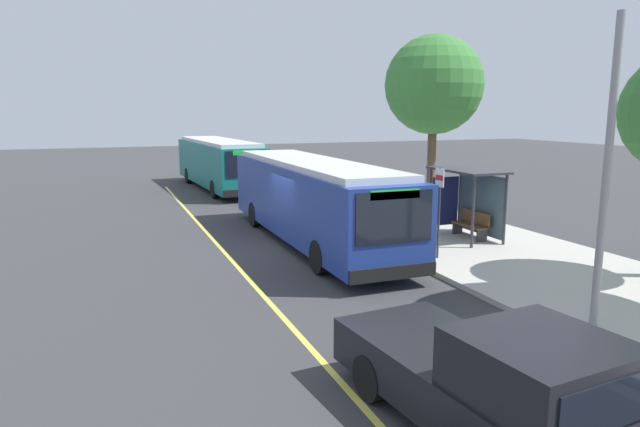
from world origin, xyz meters
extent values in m
plane|color=#38383A|center=(0.00, 0.00, 0.00)|extent=(120.00, 120.00, 0.00)
cube|color=#B7B2A8|center=(0.00, 6.00, 0.07)|extent=(44.00, 6.40, 0.15)
cube|color=#E0D64C|center=(0.00, -2.20, 0.00)|extent=(36.00, 0.14, 0.01)
cube|color=navy|center=(-0.56, 1.00, 1.55)|extent=(11.95, 2.55, 2.40)
cube|color=silver|center=(-0.56, 1.00, 2.85)|extent=(10.99, 2.30, 0.20)
cube|color=black|center=(5.43, 1.00, 1.98)|extent=(0.04, 2.17, 1.34)
cube|color=black|center=(-0.56, 2.29, 1.84)|extent=(10.51, 0.04, 1.06)
cube|color=yellow|center=(-0.56, 2.29, 0.57)|extent=(11.35, 0.03, 0.28)
cube|color=#26D83F|center=(5.44, 1.00, 2.57)|extent=(0.03, 1.40, 0.24)
cube|color=black|center=(5.45, 1.00, 0.53)|extent=(0.08, 2.50, 0.36)
cylinder|color=black|center=(3.15, 2.16, 0.50)|extent=(1.00, 0.28, 1.00)
cylinder|color=black|center=(3.15, -0.15, 0.50)|extent=(1.00, 0.28, 1.00)
cylinder|color=black|center=(-4.14, 2.15, 0.50)|extent=(1.00, 0.28, 1.00)
cylinder|color=black|center=(-4.14, -0.16, 0.50)|extent=(1.00, 0.28, 1.00)
cube|color=#146B66|center=(-15.86, 0.71, 1.55)|extent=(11.66, 3.14, 2.40)
cube|color=silver|center=(-15.86, 0.71, 2.85)|extent=(10.72, 2.84, 0.20)
cube|color=black|center=(-10.08, 1.01, 1.98)|extent=(0.15, 2.17, 1.34)
cube|color=black|center=(-15.92, 2.00, 1.84)|extent=(10.15, 0.56, 1.06)
cube|color=silver|center=(-15.92, 2.01, 0.57)|extent=(10.95, 0.59, 0.28)
cube|color=#26D83F|center=(-10.07, 1.01, 2.57)|extent=(0.10, 1.40, 0.24)
cube|color=black|center=(-10.06, 1.01, 0.53)|extent=(0.21, 2.50, 0.36)
cylinder|color=black|center=(-12.34, 2.05, 0.50)|extent=(1.01, 0.33, 1.00)
cylinder|color=black|center=(-12.22, -0.26, 0.50)|extent=(1.01, 0.33, 1.00)
cylinder|color=black|center=(-19.37, 1.69, 0.50)|extent=(1.01, 0.33, 1.00)
cylinder|color=black|center=(-19.26, -0.62, 0.50)|extent=(1.01, 0.33, 1.00)
cube|color=black|center=(11.70, -0.93, 0.68)|extent=(5.57, 2.52, 0.75)
cube|color=black|center=(12.64, -0.84, 1.45)|extent=(2.07, 2.08, 0.80)
cube|color=black|center=(13.59, -0.75, 1.40)|extent=(0.19, 1.60, 0.60)
cylinder|color=black|center=(10.00, -0.20, 0.38)|extent=(0.78, 0.31, 0.76)
cylinder|color=black|center=(10.17, -1.99, 0.38)|extent=(0.78, 0.31, 0.76)
cylinder|color=#333338|center=(2.60, 6.78, 1.35)|extent=(0.10, 0.10, 2.40)
cylinder|color=#333338|center=(2.60, 5.48, 1.35)|extent=(0.10, 0.10, 2.40)
cylinder|color=#333338|center=(0.00, 6.78, 1.35)|extent=(0.10, 0.10, 2.40)
cylinder|color=#333338|center=(0.00, 5.48, 1.35)|extent=(0.10, 0.10, 2.40)
cube|color=#333338|center=(1.30, 6.13, 2.59)|extent=(2.90, 1.60, 0.08)
cube|color=#4C606B|center=(1.30, 6.78, 1.35)|extent=(2.47, 0.04, 2.16)
cube|color=navy|center=(0.00, 6.13, 1.30)|extent=(0.06, 1.11, 1.82)
cube|color=brown|center=(1.29, 6.34, 0.60)|extent=(1.60, 0.44, 0.06)
cube|color=brown|center=(1.29, 6.58, 0.88)|extent=(1.60, 0.05, 0.44)
cube|color=#333338|center=(0.57, 6.34, 0.38)|extent=(0.08, 0.40, 0.45)
cube|color=#333338|center=(2.01, 6.34, 0.38)|extent=(0.08, 0.40, 0.45)
cylinder|color=#333338|center=(3.31, 3.70, 1.55)|extent=(0.07, 0.07, 2.80)
cube|color=white|center=(3.31, 3.68, 2.65)|extent=(0.44, 0.03, 0.56)
cube|color=red|center=(3.31, 3.67, 2.65)|extent=(0.40, 0.01, 0.16)
cylinder|color=#282D47|center=(-0.94, 4.40, 0.57)|extent=(0.14, 0.14, 0.85)
cylinder|color=#282D47|center=(-0.94, 4.22, 0.57)|extent=(0.14, 0.14, 0.85)
cube|color=#338C4C|center=(-0.94, 4.31, 1.31)|extent=(0.24, 0.40, 0.62)
sphere|color=tan|center=(-0.94, 4.31, 1.73)|extent=(0.22, 0.22, 0.22)
cylinder|color=brown|center=(-2.84, 7.27, 2.16)|extent=(0.36, 0.36, 4.02)
sphere|color=#387A33|center=(-2.84, 7.27, 5.71)|extent=(4.09, 4.09, 4.09)
cylinder|color=gray|center=(9.31, 3.69, 3.35)|extent=(0.16, 0.16, 6.40)
camera|label=1|loc=(17.82, -5.84, 4.64)|focal=31.69mm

